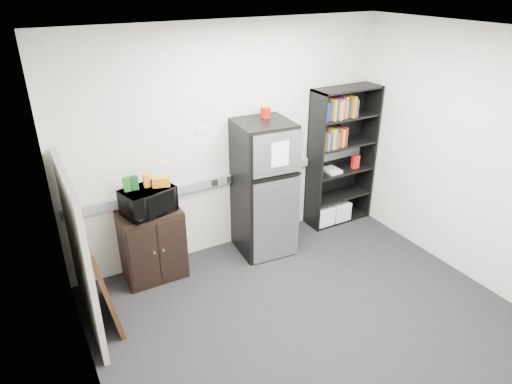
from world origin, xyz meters
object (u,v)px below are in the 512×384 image
cubicle_partition (79,252)px  refrigerator (263,189)px  bookshelf (340,154)px  microwave (148,201)px  cabinet (153,245)px

cubicle_partition → refrigerator: (2.15, 0.34, 0.01)m
bookshelf → cubicle_partition: 3.45m
cubicle_partition → microwave: bearing=27.1°
bookshelf → microwave: bearing=-178.2°
cabinet → microwave: (0.00, -0.02, 0.56)m
cubicle_partition → cabinet: (0.79, 0.42, -0.40)m
refrigerator → microwave: bearing=-178.0°
bookshelf → cubicle_partition: bookshelf is taller
bookshelf → refrigerator: bearing=-173.4°
bookshelf → cubicle_partition: bearing=-171.9°
refrigerator → bookshelf: bearing=11.3°
refrigerator → cubicle_partition: bearing=-166.3°
cubicle_partition → cabinet: size_ratio=1.96×
cubicle_partition → refrigerator: 2.18m
cubicle_partition → microwave: cubicle_partition is taller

